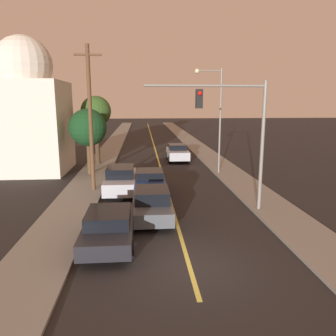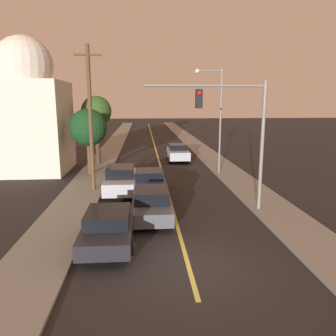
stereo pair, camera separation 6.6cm
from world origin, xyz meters
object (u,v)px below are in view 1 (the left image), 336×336
object	(u,v)px
car_near_lane_second	(150,181)
car_outer_lane_second	(121,179)
traffic_signal_mast	(236,123)
utility_pole_left	(90,117)
car_near_lane_front	(152,203)
domed_building_left	(27,112)
car_far_oncoming	(177,152)
tree_left_far	(88,128)
car_outer_lane_front	(109,226)
streetlamp_right	(214,108)
tree_left_near	(96,112)

from	to	relation	value
car_near_lane_second	car_outer_lane_second	distance (m)	1.83
traffic_signal_mast	utility_pole_left	size ratio (longest dim) A/B	0.74
car_near_lane_front	utility_pole_left	bearing A→B (deg)	124.26
domed_building_left	utility_pole_left	bearing A→B (deg)	-48.05
car_near_lane_second	car_far_oncoming	world-z (taller)	car_far_oncoming
traffic_signal_mast	car_outer_lane_second	bearing A→B (deg)	145.56
car_outer_lane_second	tree_left_far	xyz separation A→B (m)	(-2.67, 5.09, 2.79)
car_near_lane_front	car_outer_lane_front	bearing A→B (deg)	-122.68
streetlamp_right	tree_left_near	world-z (taller)	streetlamp_right
car_near_lane_second	utility_pole_left	world-z (taller)	utility_pole_left
car_near_lane_front	tree_left_near	xyz separation A→B (m)	(-4.36, 14.09, 3.89)
streetlamp_right	car_near_lane_second	bearing A→B (deg)	-134.27
domed_building_left	car_far_oncoming	bearing A→B (deg)	17.55
traffic_signal_mast	utility_pole_left	bearing A→B (deg)	149.80
utility_pole_left	tree_left_far	bearing A→B (deg)	101.32
tree_left_far	car_outer_lane_second	bearing A→B (deg)	-62.33
car_outer_lane_second	tree_left_near	size ratio (longest dim) A/B	0.81
car_outer_lane_front	car_outer_lane_second	xyz separation A→B (m)	(0.00, 7.52, 0.09)
car_far_oncoming	streetlamp_right	bearing A→B (deg)	109.23
car_near_lane_front	car_far_oncoming	size ratio (longest dim) A/B	1.07
car_outer_lane_second	traffic_signal_mast	size ratio (longest dim) A/B	0.75
traffic_signal_mast	tree_left_far	bearing A→B (deg)	133.21
car_outer_lane_second	car_far_oncoming	world-z (taller)	car_outer_lane_second
car_outer_lane_front	car_far_oncoming	size ratio (longest dim) A/B	1.12
car_outer_lane_front	utility_pole_left	world-z (taller)	utility_pole_left
car_near_lane_second	tree_left_near	distance (m)	11.40
streetlamp_right	car_outer_lane_second	bearing A→B (deg)	-145.35
car_near_lane_front	tree_left_far	bearing A→B (deg)	114.30
tree_left_near	domed_building_left	world-z (taller)	domed_building_left
car_near_lane_second	traffic_signal_mast	distance (m)	6.67
car_far_oncoming	utility_pole_left	xyz separation A→B (m)	(-6.45, -10.37, 3.84)
car_near_lane_second	traffic_signal_mast	bearing A→B (deg)	-40.91
utility_pole_left	car_far_oncoming	bearing A→B (deg)	58.12
car_outer_lane_front	domed_building_left	distance (m)	16.74
car_outer_lane_front	car_far_oncoming	world-z (taller)	car_far_oncoming
car_far_oncoming	traffic_signal_mast	size ratio (longest dim) A/B	0.64
car_outer_lane_second	tree_left_near	distance (m)	10.41
car_outer_lane_front	car_outer_lane_second	world-z (taller)	car_outer_lane_second
car_near_lane_front	traffic_signal_mast	bearing A→B (deg)	9.30
tree_left_near	tree_left_far	size ratio (longest dim) A/B	1.20
traffic_signal_mast	car_outer_lane_front	bearing A→B (deg)	-149.85
car_near_lane_second	traffic_signal_mast	xyz separation A→B (m)	(4.16, -3.61, 3.76)
car_outer_lane_front	streetlamp_right	world-z (taller)	streetlamp_right
car_outer_lane_second	car_outer_lane_front	bearing A→B (deg)	-90.00
domed_building_left	car_outer_lane_front	bearing A→B (deg)	-62.30
car_outer_lane_second	domed_building_left	world-z (taller)	domed_building_left
car_outer_lane_second	tree_left_far	size ratio (longest dim) A/B	0.97
car_far_oncoming	tree_left_far	xyz separation A→B (m)	(-7.39, -5.67, 2.83)
traffic_signal_mast	tree_left_far	world-z (taller)	traffic_signal_mast
car_near_lane_second	domed_building_left	bearing A→B (deg)	141.82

